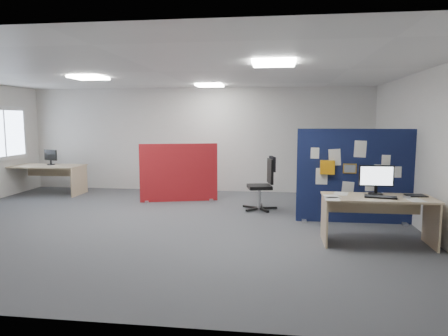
# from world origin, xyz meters

# --- Properties ---
(floor) EXTENTS (9.00, 9.00, 0.00)m
(floor) POSITION_xyz_m (0.00, 0.00, 0.00)
(floor) COLOR #4C4F53
(floor) RESTS_ON ground
(ceiling) EXTENTS (9.00, 7.00, 0.02)m
(ceiling) POSITION_xyz_m (0.00, 0.00, 2.70)
(ceiling) COLOR white
(ceiling) RESTS_ON wall_back
(wall_back) EXTENTS (9.00, 0.02, 2.70)m
(wall_back) POSITION_xyz_m (0.00, 3.50, 1.35)
(wall_back) COLOR silver
(wall_back) RESTS_ON floor
(wall_front) EXTENTS (9.00, 0.02, 2.70)m
(wall_front) POSITION_xyz_m (0.00, -3.50, 1.35)
(wall_front) COLOR silver
(wall_front) RESTS_ON floor
(wall_right) EXTENTS (0.02, 7.00, 2.70)m
(wall_right) POSITION_xyz_m (4.50, 0.00, 1.35)
(wall_right) COLOR silver
(wall_right) RESTS_ON floor
(window) EXTENTS (0.06, 1.70, 1.30)m
(window) POSITION_xyz_m (-4.44, 2.00, 1.55)
(window) COLOR white
(window) RESTS_ON wall_left
(ceiling_lights) EXTENTS (4.10, 4.10, 0.04)m
(ceiling_lights) POSITION_xyz_m (0.33, 0.67, 2.67)
(ceiling_lights) COLOR white
(ceiling_lights) RESTS_ON ceiling
(navy_divider) EXTENTS (2.08, 0.30, 1.72)m
(navy_divider) POSITION_xyz_m (3.47, 0.57, 0.86)
(navy_divider) COLOR #10163D
(navy_divider) RESTS_ON floor
(main_desk) EXTENTS (1.61, 0.72, 0.73)m
(main_desk) POSITION_xyz_m (3.58, -0.68, 0.55)
(main_desk) COLOR tan
(main_desk) RESTS_ON floor
(monitor_main) EXTENTS (0.52, 0.22, 0.45)m
(monitor_main) POSITION_xyz_m (3.59, -0.53, 0.98)
(monitor_main) COLOR black
(monitor_main) RESTS_ON main_desk
(keyboard) EXTENTS (0.48, 0.27, 0.02)m
(keyboard) POSITION_xyz_m (3.59, -0.80, 0.74)
(keyboard) COLOR black
(keyboard) RESTS_ON main_desk
(mouse) EXTENTS (0.11, 0.09, 0.03)m
(mouse) POSITION_xyz_m (3.97, -0.78, 0.74)
(mouse) COLOR #AAABB0
(mouse) RESTS_ON main_desk
(paper_tray) EXTENTS (0.30, 0.25, 0.01)m
(paper_tray) POSITION_xyz_m (4.16, -0.58, 0.74)
(paper_tray) COLOR black
(paper_tray) RESTS_ON main_desk
(red_divider) EXTENTS (1.72, 0.53, 1.33)m
(red_divider) POSITION_xyz_m (-0.15, 2.03, 0.66)
(red_divider) COLOR #A21714
(red_divider) RESTS_ON floor
(second_desk) EXTENTS (1.76, 0.88, 0.73)m
(second_desk) POSITION_xyz_m (-3.68, 2.55, 0.56)
(second_desk) COLOR tan
(second_desk) RESTS_ON floor
(monitor_second) EXTENTS (0.41, 0.19, 0.39)m
(monitor_second) POSITION_xyz_m (-3.65, 2.65, 0.94)
(monitor_second) COLOR black
(monitor_second) RESTS_ON second_desk
(office_chair) EXTENTS (0.73, 0.71, 1.10)m
(office_chair) POSITION_xyz_m (1.84, 1.40, 0.63)
(office_chair) COLOR black
(office_chair) RESTS_ON floor
(desk_papers) EXTENTS (1.41, 0.76, 0.00)m
(desk_papers) POSITION_xyz_m (3.22, -0.80, 0.73)
(desk_papers) COLOR white
(desk_papers) RESTS_ON main_desk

